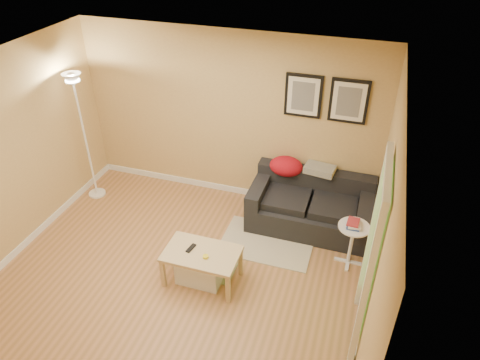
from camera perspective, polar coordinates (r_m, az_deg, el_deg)
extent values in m
plane|color=#B1784B|center=(5.77, -7.98, -12.29)|extent=(4.50, 4.50, 0.00)
plane|color=white|center=(4.33, -10.68, 12.52)|extent=(4.50, 4.50, 0.00)
plane|color=tan|center=(6.52, -1.53, 7.98)|extent=(4.50, 0.00, 4.50)
plane|color=tan|center=(3.76, -23.02, -18.56)|extent=(4.50, 0.00, 4.50)
plane|color=tan|center=(6.18, -28.26, 2.17)|extent=(0.00, 4.00, 4.00)
plane|color=tan|center=(4.54, 17.55, -6.65)|extent=(0.00, 4.00, 4.00)
cube|color=white|center=(7.14, -1.41, -1.14)|extent=(4.50, 0.02, 0.10)
cube|color=white|center=(6.84, -25.44, -6.80)|extent=(0.02, 4.00, 0.10)
cube|color=white|center=(5.40, 15.13, -16.85)|extent=(0.02, 4.00, 0.10)
cube|color=#C0B798|center=(6.20, 3.52, -8.05)|extent=(1.25, 0.85, 0.01)
cube|color=#668C4C|center=(5.86, -4.06, -11.05)|extent=(0.70, 0.50, 0.01)
cube|color=black|center=(5.45, -6.37, -8.76)|extent=(0.08, 0.17, 0.02)
cylinder|color=yellow|center=(5.31, -4.48, -9.86)|extent=(0.07, 0.07, 0.03)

